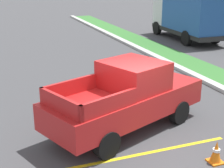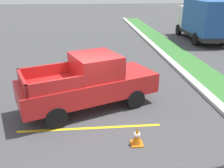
{
  "view_description": "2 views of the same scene",
  "coord_description": "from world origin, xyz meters",
  "views": [
    {
      "loc": [
        7.75,
        -3.76,
        4.61
      ],
      "look_at": [
        -1.6,
        -0.24,
        1.24
      ],
      "focal_mm": 53.1,
      "sensor_mm": 36.0,
      "label": 1
    },
    {
      "loc": [
        7.76,
        0.01,
        4.45
      ],
      "look_at": [
        -0.95,
        0.81,
        0.89
      ],
      "focal_mm": 38.77,
      "sensor_mm": 36.0,
      "label": 2
    }
  ],
  "objects": [
    {
      "name": "cargo_truck_distant",
      "position": [
        -12.37,
        9.61,
        1.85
      ],
      "size": [
        6.87,
        2.68,
        3.4
      ],
      "color": "black",
      "rests_on": "ground"
    },
    {
      "name": "pickup_truck_main",
      "position": [
        -0.82,
        -0.04,
        1.04
      ],
      "size": [
        3.72,
        5.54,
        2.1
      ],
      "color": "black",
      "rests_on": "ground"
    },
    {
      "name": "parking_line_near",
      "position": [
        -2.35,
        -0.09,
        0.0
      ],
      "size": [
        0.12,
        4.8,
        0.01
      ],
      "primitive_type": "cube",
      "color": "yellow",
      "rests_on": "ground"
    },
    {
      "name": "parking_line_far",
      "position": [
        0.75,
        -0.09,
        0.0
      ],
      "size": [
        0.12,
        4.8,
        0.01
      ],
      "primitive_type": "cube",
      "color": "yellow",
      "rests_on": "ground"
    },
    {
      "name": "traffic_cone",
      "position": [
        1.77,
        1.31,
        0.29
      ],
      "size": [
        0.36,
        0.36,
        0.6
      ],
      "color": "orange",
      "rests_on": "ground"
    },
    {
      "name": "ground_plane",
      "position": [
        0.0,
        0.0,
        0.0
      ],
      "size": [
        120.0,
        120.0,
        0.0
      ],
      "primitive_type": "plane",
      "color": "#424244"
    }
  ]
}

